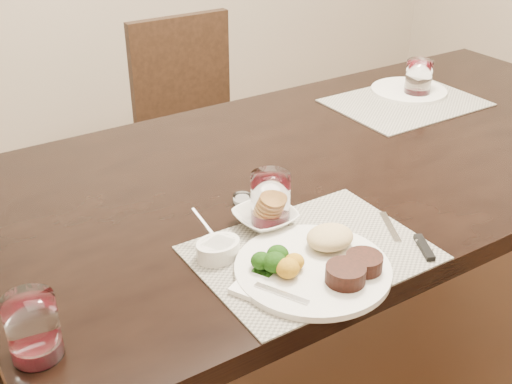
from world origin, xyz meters
TOP-DOWN VIEW (x-y plane):
  - ground_plane at (0.00, 0.00)m, footprint 4.50×4.50m
  - dining_table at (0.00, 0.00)m, footprint 2.00×1.00m
  - chair_far at (0.00, 0.93)m, footprint 0.42×0.42m
  - placemat_near at (-0.39, -0.33)m, footprint 0.46×0.34m
  - placemat_far at (0.37, 0.19)m, footprint 0.46×0.34m
  - dinner_plate at (-0.41, -0.39)m, footprint 0.30×0.30m
  - napkin_fork at (-0.53, -0.40)m, footprint 0.15×0.18m
  - steak_knife at (-0.19, -0.42)m, footprint 0.07×0.20m
  - cracker_bowl at (-0.41, -0.19)m, footprint 0.14×0.14m
  - sauce_ramekin at (-0.56, -0.24)m, footprint 0.09×0.14m
  - wine_glass_near at (-0.40, -0.19)m, footprint 0.09×0.09m
  - far_plate at (0.45, 0.25)m, footprint 0.25×0.25m
  - wine_glass_far at (0.44, 0.21)m, footprint 0.08×0.08m
  - wine_glass_side at (-0.94, -0.32)m, footprint 0.08×0.08m
  - salt_cellar at (-0.40, -0.08)m, footprint 0.04×0.04m

SIDE VIEW (x-z plane):
  - ground_plane at x=0.00m, z-range 0.00..0.00m
  - chair_far at x=0.00m, z-range 0.05..0.95m
  - dining_table at x=0.00m, z-range 0.29..1.04m
  - placemat_near at x=-0.39m, z-range 0.75..0.75m
  - placemat_far at x=0.37m, z-range 0.75..0.75m
  - steak_knife at x=-0.19m, z-range 0.75..0.76m
  - salt_cellar at x=-0.40m, z-range 0.75..0.77m
  - far_plate at x=0.45m, z-range 0.75..0.76m
  - napkin_fork at x=-0.53m, z-range 0.75..0.77m
  - dinner_plate at x=-0.41m, z-range 0.74..0.80m
  - cracker_bowl at x=-0.41m, z-range 0.74..0.80m
  - sauce_ramekin at x=-0.56m, z-range 0.74..0.81m
  - wine_glass_side at x=-0.94m, z-range 0.74..0.86m
  - wine_glass_far at x=0.44m, z-range 0.75..0.86m
  - wine_glass_near at x=-0.40m, z-range 0.75..0.87m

